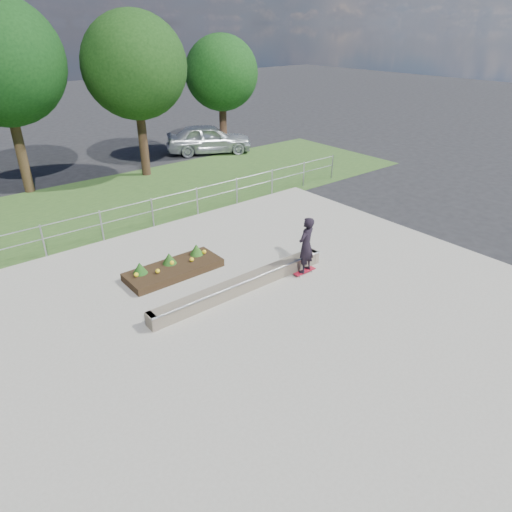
{
  "coord_description": "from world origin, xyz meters",
  "views": [
    {
      "loc": [
        -7.11,
        -7.52,
        7.04
      ],
      "look_at": [
        0.2,
        1.5,
        1.1
      ],
      "focal_mm": 32.0,
      "sensor_mm": 36.0,
      "label": 1
    }
  ],
  "objects_px": {
    "planter_bed": "(173,268)",
    "skateboarder": "(306,245)",
    "parked_car": "(209,139)",
    "grind_ledge": "(242,285)"
  },
  "relations": [
    {
      "from": "parked_car",
      "to": "grind_ledge",
      "type": "bearing_deg",
      "value": 176.66
    },
    {
      "from": "skateboarder",
      "to": "planter_bed",
      "type": "bearing_deg",
      "value": 140.55
    },
    {
      "from": "grind_ledge",
      "to": "planter_bed",
      "type": "height_order",
      "value": "planter_bed"
    },
    {
      "from": "planter_bed",
      "to": "skateboarder",
      "type": "height_order",
      "value": "skateboarder"
    },
    {
      "from": "skateboarder",
      "to": "parked_car",
      "type": "relative_size",
      "value": 0.37
    },
    {
      "from": "grind_ledge",
      "to": "parked_car",
      "type": "height_order",
      "value": "parked_car"
    },
    {
      "from": "parked_car",
      "to": "skateboarder",
      "type": "bearing_deg",
      "value": -175.81
    },
    {
      "from": "grind_ledge",
      "to": "skateboarder",
      "type": "distance_m",
      "value": 2.32
    },
    {
      "from": "skateboarder",
      "to": "parked_car",
      "type": "xyz_separation_m",
      "value": [
        6.13,
        14.48,
        -0.17
      ]
    },
    {
      "from": "planter_bed",
      "to": "parked_car",
      "type": "xyz_separation_m",
      "value": [
        9.3,
        11.87,
        0.61
      ]
    }
  ]
}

